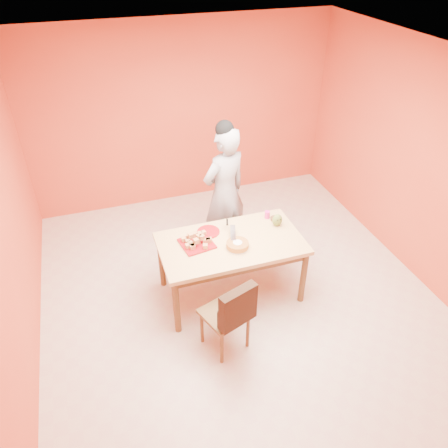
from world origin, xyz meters
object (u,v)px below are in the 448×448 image
object	(u,v)px
dining_chair	(225,313)
sponge_cake	(238,245)
person	(225,193)
egg_ornament	(277,220)
magenta_glass	(267,215)
dining_table	(231,248)
checker_tin	(275,219)
red_dinner_plate	(208,232)
pastry_platter	(197,244)

from	to	relation	value
dining_chair	sponge_cake	distance (m)	0.78
person	sponge_cake	xyz separation A→B (m)	(-0.17, -0.97, -0.08)
egg_ornament	magenta_glass	xyz separation A→B (m)	(-0.05, 0.18, -0.03)
dining_table	magenta_glass	xyz separation A→B (m)	(0.57, 0.31, 0.14)
magenta_glass	checker_tin	bearing A→B (deg)	-44.42
dining_table	sponge_cake	world-z (taller)	sponge_cake
red_dinner_plate	egg_ornament	bearing A→B (deg)	-8.59
red_dinner_plate	magenta_glass	xyz separation A→B (m)	(0.75, 0.06, 0.04)
dining_table	person	distance (m)	0.89
dining_table	dining_chair	world-z (taller)	dining_chair
dining_table	checker_tin	bearing A→B (deg)	20.63
pastry_platter	egg_ornament	xyz separation A→B (m)	(0.99, 0.05, 0.07)
magenta_glass	checker_tin	distance (m)	0.11
dining_table	person	bearing A→B (deg)	76.37
pastry_platter	checker_tin	size ratio (longest dim) A/B	3.00
pastry_platter	checker_tin	world-z (taller)	checker_tin
pastry_platter	checker_tin	distance (m)	1.03
dining_chair	checker_tin	world-z (taller)	dining_chair
dining_table	pastry_platter	xyz separation A→B (m)	(-0.37, 0.08, 0.10)
dining_chair	pastry_platter	size ratio (longest dim) A/B	2.71
person	pastry_platter	bearing A→B (deg)	32.45
dining_table	egg_ornament	distance (m)	0.65
pastry_platter	dining_chair	bearing A→B (deg)	-85.92
red_dinner_plate	magenta_glass	bearing A→B (deg)	4.60
sponge_cake	egg_ornament	bearing A→B (deg)	23.42
pastry_platter	red_dinner_plate	xyz separation A→B (m)	(0.18, 0.17, -0.00)
person	dining_table	bearing A→B (deg)	55.85
dining_table	red_dinner_plate	distance (m)	0.33
checker_tin	pastry_platter	bearing A→B (deg)	-170.85
dining_chair	person	size ratio (longest dim) A/B	0.52
dining_chair	magenta_glass	size ratio (longest dim) A/B	10.20
egg_ornament	person	bearing A→B (deg)	130.42
dining_chair	red_dinner_plate	world-z (taller)	dining_chair
sponge_cake	checker_tin	bearing A→B (deg)	30.70
red_dinner_plate	sponge_cake	size ratio (longest dim) A/B	1.06
dining_table	checker_tin	distance (m)	0.69
person	pastry_platter	distance (m)	0.97
dining_table	sponge_cake	xyz separation A→B (m)	(0.03, -0.12, 0.13)
dining_table	checker_tin	world-z (taller)	checker_tin
person	red_dinner_plate	world-z (taller)	person
red_dinner_plate	egg_ornament	size ratio (longest dim) A/B	1.72
checker_tin	red_dinner_plate	bearing A→B (deg)	179.18
pastry_platter	egg_ornament	bearing A→B (deg)	3.12
dining_chair	checker_tin	xyz separation A→B (m)	(0.95, 0.98, 0.30)
egg_ornament	checker_tin	distance (m)	0.13
checker_tin	dining_chair	bearing A→B (deg)	-134.14
person	egg_ornament	distance (m)	0.82
dining_table	magenta_glass	size ratio (longest dim) A/B	17.81
dining_table	sponge_cake	distance (m)	0.18
red_dinner_plate	checker_tin	bearing A→B (deg)	-0.82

